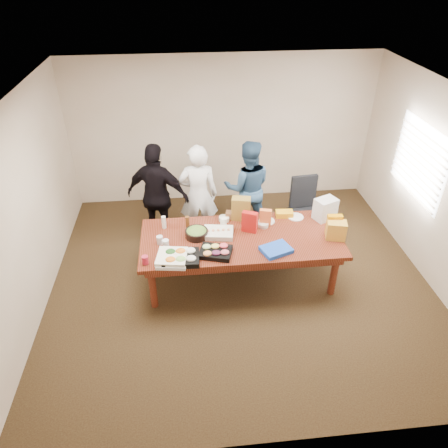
{
  "coord_description": "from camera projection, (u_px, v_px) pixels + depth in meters",
  "views": [
    {
      "loc": [
        -0.72,
        -4.69,
        4.14
      ],
      "look_at": [
        -0.23,
        0.1,
        0.92
      ],
      "focal_mm": 33.41,
      "sensor_mm": 36.0,
      "label": 1
    }
  ],
  "objects": [
    {
      "name": "wall_front",
      "position": [
        284.0,
        354.0,
        3.43
      ],
      "size": [
        5.5,
        0.04,
        2.7
      ],
      "primitive_type": "cube",
      "color": "beige",
      "rests_on": "floor"
    },
    {
      "name": "clear_cup_a",
      "position": [
        166.0,
        244.0,
        5.6
      ],
      "size": [
        0.09,
        0.09,
        0.12
      ],
      "primitive_type": "cylinder",
      "rotation": [
        0.0,
        0.0,
        -0.03
      ],
      "color": "white",
      "rests_on": "conference_table"
    },
    {
      "name": "window_blinds",
      "position": [
        417.0,
        162.0,
        6.13
      ],
      "size": [
        0.04,
        1.36,
        1.0
      ],
      "primitive_type": "cube",
      "color": "beige",
      "rests_on": "wall_right"
    },
    {
      "name": "mayo_jar",
      "position": [
        223.0,
        222.0,
        6.01
      ],
      "size": [
        0.12,
        0.12,
        0.15
      ],
      "primitive_type": "cylinder",
      "rotation": [
        0.0,
        0.0,
        0.26
      ],
      "color": "white",
      "rests_on": "conference_table"
    },
    {
      "name": "ranch_bottle",
      "position": [
        164.0,
        222.0,
        5.97
      ],
      "size": [
        0.08,
        0.08,
        0.19
      ],
      "primitive_type": "cylinder",
      "rotation": [
        0.0,
        0.0,
        0.23
      ],
      "color": "white",
      "rests_on": "conference_table"
    },
    {
      "name": "person_center",
      "position": [
        198.0,
        195.0,
        6.6
      ],
      "size": [
        0.62,
        0.41,
        1.71
      ],
      "primitive_type": "imported",
      "rotation": [
        0.0,
        0.0,
        3.14
      ],
      "color": "silver",
      "rests_on": "floor"
    },
    {
      "name": "chip_bag_red",
      "position": [
        250.0,
        222.0,
        5.87
      ],
      "size": [
        0.23,
        0.17,
        0.31
      ],
      "primitive_type": "cube",
      "rotation": [
        0.0,
        0.0,
        -0.42
      ],
      "color": "#AA1511",
      "rests_on": "conference_table"
    },
    {
      "name": "bread_loaf",
      "position": [
        235.0,
        216.0,
        6.2
      ],
      "size": [
        0.29,
        0.19,
        0.11
      ],
      "primitive_type": "cube",
      "rotation": [
        0.0,
        0.0,
        -0.27
      ],
      "color": "brown",
      "rests_on": "conference_table"
    },
    {
      "name": "wall_back",
      "position": [
        223.0,
        131.0,
        7.56
      ],
      "size": [
        5.5,
        0.04,
        2.7
      ],
      "primitive_type": "cube",
      "color": "beige",
      "rests_on": "floor"
    },
    {
      "name": "clear_cup_b",
      "position": [
        160.0,
        240.0,
        5.67
      ],
      "size": [
        0.09,
        0.09,
        0.12
      ],
      "primitive_type": "cylinder",
      "rotation": [
        0.0,
        0.0,
        0.01
      ],
      "color": "silver",
      "rests_on": "conference_table"
    },
    {
      "name": "conference_table",
      "position": [
        241.0,
        258.0,
        6.03
      ],
      "size": [
        2.8,
        1.2,
        0.75
      ],
      "primitive_type": "cube",
      "color": "#4C1C0F",
      "rests_on": "floor"
    },
    {
      "name": "dip_bowl_b",
      "position": [
        224.0,
        219.0,
        6.17
      ],
      "size": [
        0.19,
        0.19,
        0.06
      ],
      "primitive_type": "cylinder",
      "rotation": [
        0.0,
        0.0,
        0.31
      ],
      "color": "beige",
      "rests_on": "conference_table"
    },
    {
      "name": "dressing_bottle",
      "position": [
        187.0,
        222.0,
        5.99
      ],
      "size": [
        0.06,
        0.06,
        0.18
      ],
      "primitive_type": "cylinder",
      "rotation": [
        0.0,
        0.0,
        0.07
      ],
      "color": "#5C3113",
      "rests_on": "conference_table"
    },
    {
      "name": "window_panel",
      "position": [
        419.0,
        161.0,
        6.14
      ],
      "size": [
        0.03,
        1.4,
        1.1
      ],
      "primitive_type": "cube",
      "color": "white",
      "rests_on": "wall_right"
    },
    {
      "name": "wall_left",
      "position": [
        27.0,
        212.0,
        5.26
      ],
      "size": [
        0.04,
        5.0,
        2.7
      ],
      "primitive_type": "cube",
      "color": "beige",
      "rests_on": "floor"
    },
    {
      "name": "pizza_box_lower",
      "position": [
        172.0,
        260.0,
        5.37
      ],
      "size": [
        0.43,
        0.43,
        0.04
      ],
      "primitive_type": "cube",
      "rotation": [
        0.0,
        0.0,
        -0.14
      ],
      "color": "white",
      "rests_on": "conference_table"
    },
    {
      "name": "banana_bunch",
      "position": [
        284.0,
        214.0,
        6.26
      ],
      "size": [
        0.27,
        0.17,
        0.08
      ],
      "primitive_type": "cube",
      "rotation": [
        0.0,
        0.0,
        -0.08
      ],
      "color": "#EAA314",
      "rests_on": "conference_table"
    },
    {
      "name": "plate_a",
      "position": [
        296.0,
        217.0,
        6.25
      ],
      "size": [
        0.24,
        0.24,
        0.01
      ],
      "primitive_type": "cylinder",
      "rotation": [
        0.0,
        0.0,
        0.01
      ],
      "color": "white",
      "rests_on": "conference_table"
    },
    {
      "name": "chip_bag_blue",
      "position": [
        276.0,
        250.0,
        5.54
      ],
      "size": [
        0.46,
        0.41,
        0.06
      ],
      "primitive_type": "cube",
      "rotation": [
        0.0,
        0.0,
        0.37
      ],
      "color": "blue",
      "rests_on": "conference_table"
    },
    {
      "name": "ceiling",
      "position": [
        245.0,
        97.0,
        4.74
      ],
      "size": [
        5.5,
        5.0,
        0.02
      ],
      "primitive_type": "cube",
      "color": "white",
      "rests_on": "wall_back"
    },
    {
      "name": "wall_right",
      "position": [
        440.0,
        190.0,
        5.73
      ],
      "size": [
        0.04,
        5.0,
        2.7
      ],
      "primitive_type": "cube",
      "color": "beige",
      "rests_on": "floor"
    },
    {
      "name": "kraft_bag",
      "position": [
        241.0,
        209.0,
        6.13
      ],
      "size": [
        0.3,
        0.21,
        0.35
      ],
      "primitive_type": "cube",
      "rotation": [
        0.0,
        0.0,
        -0.21
      ],
      "color": "olive",
      "rests_on": "conference_table"
    },
    {
      "name": "grocery_bag_yellow",
      "position": [
        336.0,
        230.0,
        5.74
      ],
      "size": [
        0.3,
        0.24,
        0.26
      ],
      "primitive_type": "cube",
      "rotation": [
        0.0,
        0.0,
        -0.23
      ],
      "color": "gold",
      "rests_on": "conference_table"
    },
    {
      "name": "grocery_bag_white",
      "position": [
        325.0,
        209.0,
        6.14
      ],
      "size": [
        0.37,
        0.32,
        0.33
      ],
      "primitive_type": "cube",
      "rotation": [
        0.0,
        0.0,
        0.42
      ],
      "color": "silver",
      "rests_on": "conference_table"
    },
    {
      "name": "salad_bowl",
      "position": [
        197.0,
        234.0,
        5.81
      ],
      "size": [
        0.35,
        0.35,
        0.1
      ],
      "primitive_type": "cylinder",
      "rotation": [
        0.0,
        0.0,
        -0.11
      ],
      "color": "black",
      "rests_on": "conference_table"
    },
    {
      "name": "person_right",
      "position": [
        248.0,
        188.0,
        6.88
      ],
      "size": [
        0.84,
        0.67,
        1.64
      ],
      "primitive_type": "imported",
      "rotation": [
        0.0,
        0.0,
        3.07
      ],
      "color": "#2E4F73",
      "rests_on": "floor"
    },
    {
      "name": "person_left",
      "position": [
        158.0,
        196.0,
        6.55
      ],
      "size": [
        1.1,
        0.75,
        1.74
      ],
      "primitive_type": "imported",
      "rotation": [
        0.0,
        0.0,
        2.79
      ],
      "color": "black",
      "rests_on": "floor"
    },
    {
      "name": "chip_bag_orange",
      "position": [
        265.0,
        218.0,
        6.01
      ],
      "size": [
        0.18,
        0.12,
        0.26
      ],
      "primitive_type": "cube",
      "rotation": [
        0.0,
        0.0,
        -0.27
      ],
      "color": "orange",
      "rests_on": "conference_table"
    },
    {
      "name": "dip_bowl_a",
      "position": [
        263.0,
        225.0,
        6.04
      ],
      "size": [
        0.17,
        0.17,
        0.06
      ],
      "primitive_type": "cylinder",
      "rotation": [
        0.0,
        0.0,
        0.18
      ],
      "color": "silver",
      "rests_on": "conference_table"
    },
    {
      "name": "floor",
      "position": [
        240.0,
        278.0,
        6.25
      ],
      "size": [
        5.5,
        5.0,
        0.02
      ],
      "primitive_type": "cube",
      "color": "#47301E",
      "rests_on": "ground"
    },
    {
      "name": "pizza_box_upper",
      "position": [
        172.0,
        257.0,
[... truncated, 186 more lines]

